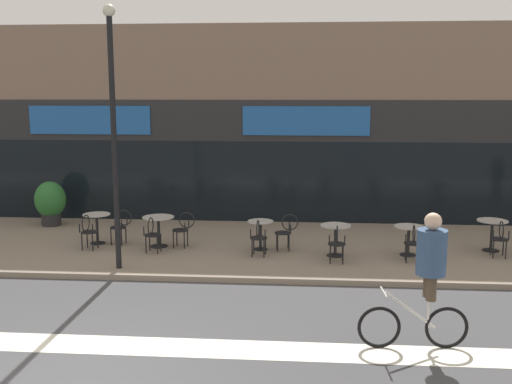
# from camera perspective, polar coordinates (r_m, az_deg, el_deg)

# --- Properties ---
(ground_plane) EXTENTS (120.00, 120.00, 0.00)m
(ground_plane) POSITION_cam_1_polar(r_m,az_deg,el_deg) (9.02, -17.10, -17.03)
(ground_plane) COLOR #424244
(sidewalk_slab) EXTENTS (40.00, 5.50, 0.12)m
(sidewalk_slab) POSITION_cam_1_polar(r_m,az_deg,el_deg) (15.54, -7.30, -5.07)
(sidewalk_slab) COLOR gray
(sidewalk_slab) RESTS_ON ground
(storefront_facade) EXTENTS (40.00, 4.06, 5.89)m
(storefront_facade) POSITION_cam_1_polar(r_m,az_deg,el_deg) (19.70, -4.68, 6.53)
(storefront_facade) COLOR #7F6656
(storefront_facade) RESTS_ON ground
(bike_lane_stripe) EXTENTS (36.00, 0.70, 0.01)m
(bike_lane_stripe) POSITION_cam_1_polar(r_m,az_deg,el_deg) (10.09, -14.40, -13.91)
(bike_lane_stripe) COLOR silver
(bike_lane_stripe) RESTS_ON ground
(bistro_table_0) EXTENTS (0.69, 0.69, 0.77)m
(bistro_table_0) POSITION_cam_1_polar(r_m,az_deg,el_deg) (15.76, -14.92, -2.83)
(bistro_table_0) COLOR black
(bistro_table_0) RESTS_ON sidewalk_slab
(bistro_table_1) EXTENTS (0.79, 0.79, 0.77)m
(bistro_table_1) POSITION_cam_1_polar(r_m,az_deg,el_deg) (15.13, -9.27, -3.13)
(bistro_table_1) COLOR black
(bistro_table_1) RESTS_ON sidewalk_slab
(bistro_table_2) EXTENTS (0.63, 0.63, 0.73)m
(bistro_table_2) POSITION_cam_1_polar(r_m,az_deg,el_deg) (14.66, 0.43, -3.58)
(bistro_table_2) COLOR black
(bistro_table_2) RESTS_ON sidewalk_slab
(bistro_table_3) EXTENTS (0.72, 0.72, 0.75)m
(bistro_table_3) POSITION_cam_1_polar(r_m,az_deg,el_deg) (14.23, 7.58, -3.97)
(bistro_table_3) COLOR black
(bistro_table_3) RESTS_ON sidewalk_slab
(bistro_table_4) EXTENTS (0.69, 0.69, 0.71)m
(bistro_table_4) POSITION_cam_1_polar(r_m,az_deg,el_deg) (14.62, 14.34, -3.94)
(bistro_table_4) COLOR black
(bistro_table_4) RESTS_ON sidewalk_slab
(bistro_table_5) EXTENTS (0.73, 0.73, 0.77)m
(bistro_table_5) POSITION_cam_1_polar(r_m,az_deg,el_deg) (15.63, 21.56, -3.30)
(bistro_table_5) COLOR black
(bistro_table_5) RESTS_ON sidewalk_slab
(cafe_chair_0_near) EXTENTS (0.44, 0.59, 0.90)m
(cafe_chair_0_near) POSITION_cam_1_polar(r_m,az_deg,el_deg) (15.20, -15.72, -3.45)
(cafe_chair_0_near) COLOR black
(cafe_chair_0_near) RESTS_ON sidewalk_slab
(cafe_chair_0_side) EXTENTS (0.59, 0.44, 0.90)m
(cafe_chair_0_side) POSITION_cam_1_polar(r_m,az_deg,el_deg) (15.57, -12.75, -3.02)
(cafe_chair_0_side) COLOR black
(cafe_chair_0_side) RESTS_ON sidewalk_slab
(cafe_chair_1_near) EXTENTS (0.42, 0.59, 0.90)m
(cafe_chair_1_near) POSITION_cam_1_polar(r_m,az_deg,el_deg) (14.55, -9.87, -3.80)
(cafe_chair_1_near) COLOR black
(cafe_chair_1_near) RESTS_ON sidewalk_slab
(cafe_chair_1_side) EXTENTS (0.59, 0.44, 0.90)m
(cafe_chair_1_side) POSITION_cam_1_polar(r_m,az_deg,el_deg) (15.00, -6.95, -3.33)
(cafe_chair_1_side) COLOR black
(cafe_chair_1_side) RESTS_ON sidewalk_slab
(cafe_chair_2_near) EXTENTS (0.42, 0.59, 0.90)m
(cafe_chair_2_near) POSITION_cam_1_polar(r_m,az_deg,el_deg) (14.05, 0.23, -4.14)
(cafe_chair_2_near) COLOR black
(cafe_chair_2_near) RESTS_ON sidewalk_slab
(cafe_chair_2_side) EXTENTS (0.59, 0.44, 0.90)m
(cafe_chair_2_side) POSITION_cam_1_polar(r_m,az_deg,el_deg) (14.64, 2.88, -3.59)
(cafe_chair_2_side) COLOR black
(cafe_chair_2_side) RESTS_ON sidewalk_slab
(cafe_chair_3_near) EXTENTS (0.41, 0.58, 0.90)m
(cafe_chair_3_near) POSITION_cam_1_polar(r_m,az_deg,el_deg) (13.63, 7.71, -4.67)
(cafe_chair_3_near) COLOR black
(cafe_chair_3_near) RESTS_ON sidewalk_slab
(cafe_chair_4_near) EXTENTS (0.43, 0.59, 0.90)m
(cafe_chair_4_near) POSITION_cam_1_polar(r_m,az_deg,el_deg) (14.01, 14.74, -4.50)
(cafe_chair_4_near) COLOR black
(cafe_chair_4_near) RESTS_ON sidewalk_slab
(cafe_chair_5_near) EXTENTS (0.43, 0.59, 0.90)m
(cafe_chair_5_near) POSITION_cam_1_polar(r_m,az_deg,el_deg) (15.05, 22.21, -3.94)
(cafe_chair_5_near) COLOR black
(cafe_chair_5_near) RESTS_ON sidewalk_slab
(planter_pot) EXTENTS (0.88, 0.88, 1.29)m
(planter_pot) POSITION_cam_1_polar(r_m,az_deg,el_deg) (18.27, -19.00, -0.90)
(planter_pot) COLOR #232326
(planter_pot) RESTS_ON sidewalk_slab
(lamp_post) EXTENTS (0.26, 0.26, 5.62)m
(lamp_post) POSITION_cam_1_polar(r_m,az_deg,el_deg) (13.10, -13.44, 6.55)
(lamp_post) COLOR black
(lamp_post) RESTS_ON sidewalk_slab
(cyclist_0) EXTENTS (1.73, 0.53, 2.17)m
(cyclist_0) POSITION_cam_1_polar(r_m,az_deg,el_deg) (9.60, 16.00, -7.12)
(cyclist_0) COLOR black
(cyclist_0) RESTS_ON ground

